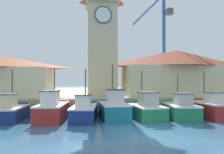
# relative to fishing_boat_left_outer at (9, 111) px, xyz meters

# --- Properties ---
(ground_plane) EXTENTS (300.00, 300.00, 0.00)m
(ground_plane) POSITION_rel_fishing_boat_left_outer_xyz_m (9.42, -5.22, -0.72)
(ground_plane) COLOR #386689
(quay_wharf) EXTENTS (120.00, 40.00, 1.39)m
(quay_wharf) POSITION_rel_fishing_boat_left_outer_xyz_m (9.42, 22.75, -0.03)
(quay_wharf) COLOR #A89E89
(quay_wharf) RESTS_ON ground
(fishing_boat_left_outer) EXTENTS (2.22, 4.27, 4.00)m
(fishing_boat_left_outer) POSITION_rel_fishing_boat_left_outer_xyz_m (0.00, 0.00, 0.00)
(fishing_boat_left_outer) COLOR navy
(fishing_boat_left_outer) RESTS_ON ground
(fishing_boat_left_inner) EXTENTS (2.30, 4.94, 4.06)m
(fishing_boat_left_inner) POSITION_rel_fishing_boat_left_outer_xyz_m (3.29, -0.19, 0.10)
(fishing_boat_left_inner) COLOR #AD2823
(fishing_boat_left_inner) RESTS_ON ground
(fishing_boat_mid_left) EXTENTS (2.31, 5.16, 4.06)m
(fishing_boat_mid_left) POSITION_rel_fishing_boat_left_outer_xyz_m (5.77, -0.33, -0.00)
(fishing_boat_mid_left) COLOR navy
(fishing_boat_mid_left) RESTS_ON ground
(fishing_boat_center) EXTENTS (2.28, 4.56, 4.48)m
(fishing_boat_center) POSITION_rel_fishing_boat_left_outer_xyz_m (8.15, -0.10, 0.11)
(fishing_boat_center) COLOR #196B7F
(fishing_boat_center) RESTS_ON ground
(fishing_boat_mid_right) EXTENTS (2.59, 4.95, 3.96)m
(fishing_boat_mid_right) POSITION_rel_fishing_boat_left_outer_xyz_m (10.73, -0.10, 0.02)
(fishing_boat_mid_right) COLOR #237A4C
(fishing_boat_mid_right) RESTS_ON ground
(fishing_boat_right_inner) EXTENTS (2.67, 4.78, 3.65)m
(fishing_boat_right_inner) POSITION_rel_fishing_boat_left_outer_xyz_m (13.69, -0.37, 0.01)
(fishing_boat_right_inner) COLOR #237A4C
(fishing_boat_right_inner) RESTS_ON ground
(fishing_boat_right_outer) EXTENTS (2.25, 4.72, 3.90)m
(fishing_boat_right_outer) POSITION_rel_fishing_boat_left_outer_xyz_m (16.17, -0.46, 0.07)
(fishing_boat_right_outer) COLOR #AD2823
(fishing_boat_right_outer) RESTS_ON ground
(clock_tower) EXTENTS (3.80, 3.80, 15.24)m
(clock_tower) POSITION_rel_fishing_boat_left_outer_xyz_m (7.76, 7.78, 7.86)
(clock_tower) COLOR beige
(clock_tower) RESTS_ON quay_wharf
(warehouse_right) EXTENTS (13.13, 6.12, 5.38)m
(warehouse_right) POSITION_rel_fishing_boat_left_outer_xyz_m (16.72, 7.15, 3.42)
(warehouse_right) COLOR beige
(warehouse_right) RESTS_ON quay_wharf
(port_crane_near) EXTENTS (4.79, 9.90, 16.73)m
(port_crane_near) POSITION_rel_fishing_boat_left_outer_xyz_m (18.90, 18.10, 6.89)
(port_crane_near) COLOR navy
(port_crane_near) RESTS_ON quay_wharf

